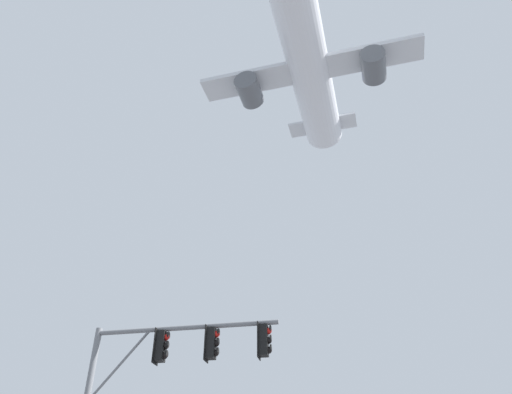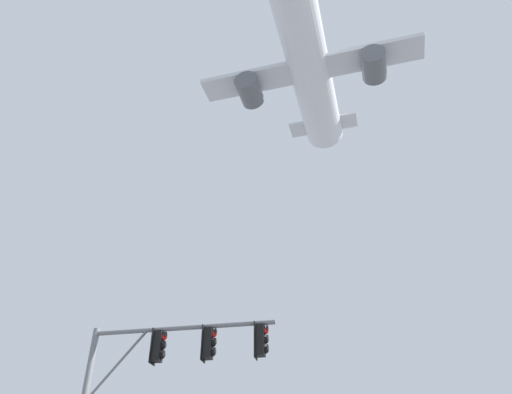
{
  "view_description": "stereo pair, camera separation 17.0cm",
  "coord_description": "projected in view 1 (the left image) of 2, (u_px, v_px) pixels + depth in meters",
  "views": [
    {
      "loc": [
        -0.51,
        -6.68,
        1.54
      ],
      "look_at": [
        -0.46,
        15.18,
        15.8
      ],
      "focal_mm": 33.56,
      "sensor_mm": 36.0,
      "label": 1
    },
    {
      "loc": [
        -0.34,
        -6.68,
        1.54
      ],
      "look_at": [
        -0.46,
        15.18,
        15.8
      ],
      "focal_mm": 33.56,
      "sensor_mm": 36.0,
      "label": 2
    }
  ],
  "objects": [
    {
      "name": "signal_pole_near",
      "position": [
        161.0,
        372.0,
        14.0
      ],
      "size": [
        5.75,
        1.32,
        6.32
      ],
      "color": "slate",
      "rests_on": "ground"
    },
    {
      "name": "airplane",
      "position": [
        307.0,
        61.0,
        47.18
      ],
      "size": [
        21.92,
        28.38,
        7.8
      ],
      "color": "white"
    }
  ]
}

